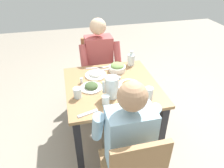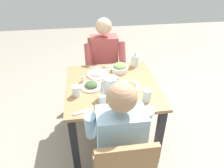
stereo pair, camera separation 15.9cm
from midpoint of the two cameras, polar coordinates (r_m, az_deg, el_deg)
The scene contains 19 objects.
ground_plane at distance 2.46m, azimuth 1.91°, elevation -14.14°, with size 8.00×8.00×0.00m, color gray.
dining_table at distance 2.07m, azimuth 2.20°, elevation -3.06°, with size 0.88×0.88×0.70m.
chair_near at distance 2.79m, azimuth -0.63°, elevation 4.82°, with size 0.40×0.40×0.86m.
diner_near at distance 2.54m, azimuth -0.05°, elevation 5.58°, with size 0.48×0.53×1.16m.
diner_far at distance 1.60m, azimuth 4.67°, elevation -14.27°, with size 0.48×0.53×1.16m.
water_pitcher at distance 1.80m, azimuth 2.01°, elevation -0.84°, with size 0.16×0.12×0.19m.
salad_bowl at distance 2.22m, azimuth 4.23°, elevation 4.45°, with size 0.18×0.18×0.09m.
plate_yoghurt at distance 2.15m, azimuth -1.86°, elevation 2.86°, with size 0.22×0.22×0.05m.
plate_dolmas at distance 1.96m, azimuth -3.41°, elevation -0.47°, with size 0.20×0.20×0.06m.
plate_rice_curry at distance 1.98m, azimuth 6.98°, elevation -0.49°, with size 0.22×0.22×0.04m.
water_glass_center at distance 1.85m, azimuth -7.38°, elevation -1.93°, with size 0.07×0.07×0.09m, color silver.
water_glass_near_left at distance 1.81m, azimuth 12.00°, elevation -3.12°, with size 0.07×0.07×0.11m, color silver.
water_glass_far_right at distance 1.73m, azimuth -0.01°, elevation -4.41°, with size 0.06×0.06×0.09m, color silver.
oil_carafe at distance 2.34m, azimuth 8.20°, elevation 6.20°, with size 0.08×0.08×0.16m.
salt_shaker at distance 2.05m, azimuth -5.84°, elevation 1.33°, with size 0.03×0.03×0.05m.
fork_near at distance 2.30m, azimuth 0.67°, elevation 4.61°, with size 0.17×0.03×0.01m, color silver.
knife_near at distance 2.26m, azimuth 1.36°, elevation 3.98°, with size 0.18×0.02×0.01m, color silver.
fork_far at distance 1.68m, azimuth -5.16°, elevation -7.60°, with size 0.17×0.03×0.01m, color silver.
knife_far at distance 2.30m, azimuth -2.06°, elevation 4.51°, with size 0.18×0.02×0.01m, color silver.
Camera 2 is at (0.23, 1.66, 1.80)m, focal length 33.48 mm.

